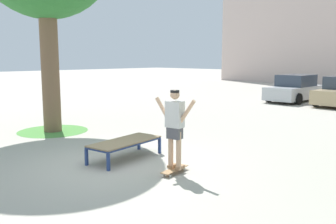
{
  "coord_description": "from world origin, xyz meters",
  "views": [
    {
      "loc": [
        6.5,
        -5.06,
        2.45
      ],
      "look_at": [
        -0.29,
        1.98,
        1.0
      ],
      "focal_mm": 39.34,
      "sensor_mm": 36.0,
      "label": 1
    }
  ],
  "objects_px": {
    "skateboard": "(175,170)",
    "car_silver": "(295,89)",
    "skate_box": "(125,142)",
    "skater": "(175,124)"
  },
  "relations": [
    {
      "from": "skater",
      "to": "skate_box",
      "type": "bearing_deg",
      "value": -178.99
    },
    {
      "from": "skateboard",
      "to": "skater",
      "type": "bearing_deg",
      "value": 99.27
    },
    {
      "from": "skate_box",
      "to": "car_silver",
      "type": "distance_m",
      "value": 14.6
    },
    {
      "from": "skateboard",
      "to": "skater",
      "type": "distance_m",
      "value": 0.99
    },
    {
      "from": "skate_box",
      "to": "skater",
      "type": "height_order",
      "value": "skater"
    },
    {
      "from": "skateboard",
      "to": "car_silver",
      "type": "bearing_deg",
      "value": 105.83
    },
    {
      "from": "skate_box",
      "to": "skateboard",
      "type": "height_order",
      "value": "skate_box"
    },
    {
      "from": "skate_box",
      "to": "skateboard",
      "type": "relative_size",
      "value": 2.42
    },
    {
      "from": "skater",
      "to": "car_silver",
      "type": "bearing_deg",
      "value": 105.83
    },
    {
      "from": "skater",
      "to": "car_silver",
      "type": "distance_m",
      "value": 14.93
    }
  ]
}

